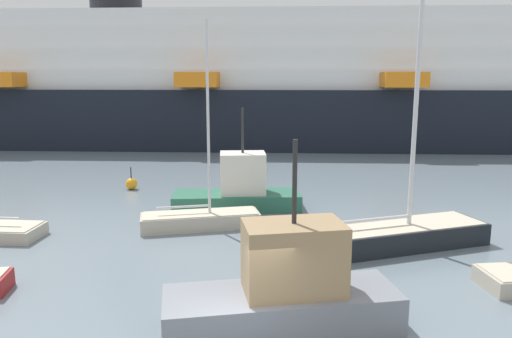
{
  "coord_description": "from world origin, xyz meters",
  "views": [
    {
      "loc": [
        0.49,
        -10.14,
        6.57
      ],
      "look_at": [
        0.0,
        16.64,
        1.5
      ],
      "focal_mm": 33.98,
      "sensor_mm": 36.0,
      "label": 1
    }
  ],
  "objects": [
    {
      "name": "cruise_ship",
      "position": [
        3.53,
        39.13,
        5.67
      ],
      "size": [
        100.41,
        18.26,
        17.7
      ],
      "rotation": [
        0.0,
        0.0,
        -0.03
      ],
      "color": "black",
      "rests_on": "ground_plane"
    },
    {
      "name": "sailboat_0",
      "position": [
        -2.35,
        10.5,
        0.45
      ],
      "size": [
        5.39,
        2.59,
        8.95
      ],
      "rotation": [
        0.0,
        0.0,
        0.22
      ],
      "color": "#BCB29E",
      "rests_on": "ground_plane"
    },
    {
      "name": "sailboat_7",
      "position": [
        5.65,
        8.19,
        0.64
      ],
      "size": [
        7.68,
        4.4,
        13.45
      ],
      "rotation": [
        0.0,
        0.0,
        0.33
      ],
      "color": "black",
      "rests_on": "ground_plane"
    },
    {
      "name": "fishing_boat_1",
      "position": [
        1.06,
        1.84,
        1.04
      ],
      "size": [
        6.49,
        3.16,
        5.06
      ],
      "rotation": [
        0.0,
        0.0,
        0.19
      ],
      "color": "gray",
      "rests_on": "ground_plane"
    },
    {
      "name": "channel_buoy_2",
      "position": [
        -7.46,
        17.91,
        0.35
      ],
      "size": [
        0.68,
        0.68,
        1.35
      ],
      "color": "orange",
      "rests_on": "ground_plane"
    },
    {
      "name": "fishing_boat_0",
      "position": [
        -0.81,
        13.75,
        0.99
      ],
      "size": [
        6.57,
        2.73,
        5.12
      ],
      "rotation": [
        0.0,
        0.0,
        0.08
      ],
      "color": "#2D6B51",
      "rests_on": "ground_plane"
    }
  ]
}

